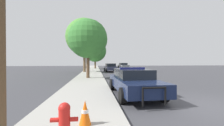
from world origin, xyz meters
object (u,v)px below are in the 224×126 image
at_px(police_car, 133,81).
at_px(car_background_midblock, 110,67).
at_px(tree_sidewalk_near, 88,39).
at_px(fire_hydrant, 64,117).
at_px(tree_sidewalk_mid, 84,37).
at_px(car_background_oncoming, 123,66).
at_px(traffic_light, 95,51).
at_px(tree_sidewalk_far, 95,51).
at_px(traffic_cone, 85,112).

bearing_deg(police_car, car_background_midblock, -93.79).
xyz_separation_m(police_car, tree_sidewalk_near, (-2.75, 7.43, 3.32)).
bearing_deg(fire_hydrant, tree_sidewalk_near, 90.11).
xyz_separation_m(fire_hydrant, tree_sidewalk_mid, (-0.98, 20.49, 5.13)).
bearing_deg(car_background_oncoming, traffic_light, 46.22).
relative_size(police_car, tree_sidewalk_near, 0.87).
distance_m(tree_sidewalk_far, traffic_cone, 31.65).
bearing_deg(tree_sidewalk_far, car_background_midblock, -74.69).
bearing_deg(traffic_light, car_background_midblock, -27.53).
bearing_deg(car_background_oncoming, traffic_cone, 73.98).
xyz_separation_m(tree_sidewalk_mid, tree_sidewalk_near, (0.96, -8.73, -1.58)).
bearing_deg(tree_sidewalk_near, fire_hydrant, -89.89).
xyz_separation_m(traffic_light, car_background_oncoming, (6.70, 7.88, -2.88)).
relative_size(car_background_oncoming, car_background_midblock, 1.10).
distance_m(traffic_light, tree_sidewalk_near, 11.94).
xyz_separation_m(police_car, car_background_oncoming, (4.65, 27.22, 0.01)).
bearing_deg(traffic_cone, car_background_oncoming, 77.39).
bearing_deg(police_car, fire_hydrant, 55.91).
relative_size(fire_hydrant, traffic_light, 0.15).
height_order(traffic_light, car_background_oncoming, traffic_light).
distance_m(traffic_light, tree_sidewalk_mid, 4.11).
bearing_deg(fire_hydrant, tree_sidewalk_mid, 92.74).
bearing_deg(fire_hydrant, car_background_midblock, 81.49).
relative_size(police_car, tree_sidewalk_far, 0.76).
bearing_deg(tree_sidewalk_far, fire_hydrant, -91.27).
bearing_deg(fire_hydrant, police_car, 57.76).
distance_m(police_car, tree_sidewalk_far, 27.86).
bearing_deg(traffic_light, traffic_cone, -90.61).
height_order(car_background_oncoming, car_background_midblock, car_background_midblock).
distance_m(fire_hydrant, tree_sidewalk_mid, 21.14).
bearing_deg(fire_hydrant, traffic_cone, 47.82).
relative_size(car_background_midblock, tree_sidewalk_near, 0.70).
distance_m(police_car, car_background_midblock, 17.97).
relative_size(police_car, traffic_cone, 8.09).
bearing_deg(car_background_midblock, tree_sidewalk_mid, -161.02).
xyz_separation_m(car_background_oncoming, tree_sidewalk_far, (-6.67, 0.34, 3.53)).
relative_size(fire_hydrant, tree_sidewalk_far, 0.11).
relative_size(police_car, fire_hydrant, 7.09).
relative_size(tree_sidewalk_mid, traffic_cone, 13.27).
bearing_deg(tree_sidewalk_far, tree_sidewalk_near, -92.08).
distance_m(car_background_oncoming, tree_sidewalk_near, 21.39).
xyz_separation_m(tree_sidewalk_near, traffic_cone, (0.46, -11.28, -3.62)).
bearing_deg(tree_sidewalk_far, police_car, -85.81).
xyz_separation_m(fire_hydrant, traffic_light, (0.68, 23.67, 3.11)).
distance_m(traffic_light, car_background_midblock, 4.15).
relative_size(fire_hydrant, car_background_oncoming, 0.16).
xyz_separation_m(tree_sidewalk_far, traffic_cone, (-0.27, -31.41, -3.83)).
height_order(car_background_midblock, traffic_cone, car_background_midblock).
bearing_deg(tree_sidewalk_mid, traffic_cone, -85.96).
relative_size(traffic_light, tree_sidewalk_near, 0.84).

